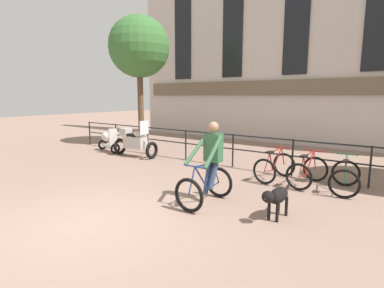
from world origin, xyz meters
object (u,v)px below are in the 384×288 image
parked_scooter (108,140)px  parked_bicycle_near_lamp (275,167)px  parked_bicycle_mid_left (307,172)px  dog (276,197)px  parked_bicycle_mid_right (345,177)px  parked_motorcycle (135,142)px  cyclist_with_bike (209,167)px

parked_scooter → parked_bicycle_near_lamp: bearing=-76.2°
parked_bicycle_mid_left → dog: bearing=99.2°
parked_scooter → parked_bicycle_mid_right: bearing=-76.2°
parked_scooter → parked_motorcycle: bearing=-78.8°
cyclist_with_bike → dog: (1.47, -0.00, -0.34)m
parked_bicycle_mid_left → cyclist_with_bike: bearing=67.6°
dog → parked_scooter: bearing=167.2°
cyclist_with_bike → parked_scooter: cyclist_with_bike is taller
parked_motorcycle → parked_bicycle_mid_right: parked_motorcycle is taller
dog → parked_scooter: 8.37m
parked_motorcycle → parked_bicycle_mid_left: bearing=-94.2°
dog → parked_bicycle_mid_left: parked_bicycle_mid_left is taller
cyclist_with_bike → parked_motorcycle: size_ratio=0.98×
parked_bicycle_mid_left → parked_bicycle_mid_right: size_ratio=0.98×
parked_motorcycle → parked_bicycle_mid_left: 6.18m
dog → parked_motorcycle: bearing=163.7°
parked_bicycle_mid_right → parked_scooter: 8.69m
parked_bicycle_mid_left → parked_bicycle_mid_right: bearing=-174.1°
cyclist_with_bike → parked_bicycle_mid_right: cyclist_with_bike is taller
parked_motorcycle → parked_bicycle_mid_left: size_ratio=1.48×
dog → parked_motorcycle: 6.77m
cyclist_with_bike → parked_bicycle_mid_right: bearing=48.6°
dog → parked_scooter: parked_scooter is taller
cyclist_with_bike → dog: 1.51m
parked_bicycle_mid_right → parked_bicycle_mid_left: bearing=-8.0°
parked_motorcycle → parked_bicycle_mid_right: size_ratio=1.45×
parked_motorcycle → parked_bicycle_mid_left: (6.18, 0.05, -0.20)m
dog → parked_bicycle_mid_right: bearing=78.7°
parked_motorcycle → parked_bicycle_near_lamp: parked_motorcycle is taller
cyclist_with_bike → parked_bicycle_near_lamp: 2.54m
parked_bicycle_near_lamp → parked_bicycle_mid_left: bearing=-172.5°
dog → parked_bicycle_mid_left: bearing=98.0°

